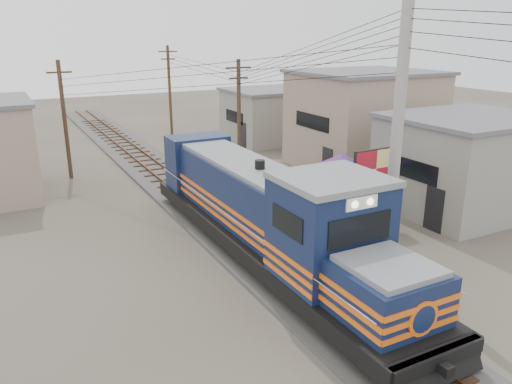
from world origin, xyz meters
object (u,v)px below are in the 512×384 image
locomotive (268,216)px  market_umbrella (342,160)px  billboard (375,170)px  vendor (346,182)px

locomotive → market_umbrella: (6.39, 3.86, 0.59)m
locomotive → billboard: 5.81m
billboard → vendor: billboard is taller
market_umbrella → vendor: bearing=38.7°
market_umbrella → vendor: size_ratio=1.52×
locomotive → market_umbrella: size_ratio=6.24×
billboard → market_umbrella: billboard is taller
locomotive → billboard: locomotive is taller
market_umbrella → vendor: 1.97m
market_umbrella → vendor: (0.98, 0.78, -1.52)m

